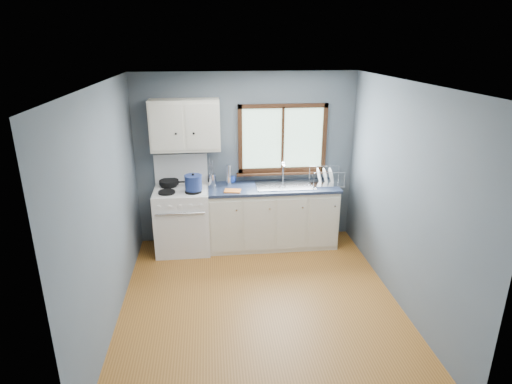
{
  "coord_description": "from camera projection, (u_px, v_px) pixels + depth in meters",
  "views": [
    {
      "loc": [
        -0.51,
        -4.27,
        2.9
      ],
      "look_at": [
        0.05,
        0.9,
        1.05
      ],
      "focal_mm": 30.0,
      "sensor_mm": 36.0,
      "label": 1
    }
  ],
  "objects": [
    {
      "name": "wall_right",
      "position": [
        404.0,
        197.0,
        4.76
      ],
      "size": [
        0.02,
        3.6,
        2.5
      ],
      "primitive_type": "cube",
      "color": "#555F68",
      "rests_on": "ground"
    },
    {
      "name": "skillet",
      "position": [
        169.0,
        182.0,
        6.1
      ],
      "size": [
        0.42,
        0.29,
        0.06
      ],
      "rotation": [
        0.0,
        0.0,
        -0.05
      ],
      "color": "black",
      "rests_on": "gas_range"
    },
    {
      "name": "ceiling",
      "position": [
        261.0,
        82.0,
        4.18
      ],
      "size": [
        3.2,
        3.6,
        0.02
      ],
      "primitive_type": "cube",
      "color": "white",
      "rests_on": "wall_back"
    },
    {
      "name": "countertop",
      "position": [
        273.0,
        187.0,
        6.15
      ],
      "size": [
        1.89,
        0.64,
        0.04
      ],
      "primitive_type": "cube",
      "color": "#1A2337",
      "rests_on": "base_cabinets"
    },
    {
      "name": "gas_range",
      "position": [
        183.0,
        218.0,
        6.14
      ],
      "size": [
        0.76,
        0.69,
        1.36
      ],
      "color": "white",
      "rests_on": "floor"
    },
    {
      "name": "floor",
      "position": [
        260.0,
        302.0,
        5.02
      ],
      "size": [
        3.2,
        3.6,
        0.02
      ],
      "primitive_type": "cube",
      "color": "#9C6125",
      "rests_on": "ground"
    },
    {
      "name": "dish_towel",
      "position": [
        233.0,
        191.0,
        5.92
      ],
      "size": [
        0.25,
        0.2,
        0.02
      ],
      "primitive_type": "cube",
      "rotation": [
        0.0,
        0.0,
        -0.19
      ],
      "color": "orange",
      "rests_on": "countertop"
    },
    {
      "name": "stockpot",
      "position": [
        193.0,
        182.0,
        5.83
      ],
      "size": [
        0.27,
        0.27,
        0.24
      ],
      "rotation": [
        0.0,
        0.0,
        -0.14
      ],
      "color": "navy",
      "rests_on": "gas_range"
    },
    {
      "name": "soap_bottle",
      "position": [
        232.0,
        176.0,
        6.23
      ],
      "size": [
        0.1,
        0.1,
        0.23
      ],
      "primitive_type": "imported",
      "rotation": [
        0.0,
        0.0,
        -0.16
      ],
      "color": "#2044BB",
      "rests_on": "countertop"
    },
    {
      "name": "wall_front",
      "position": [
        292.0,
        297.0,
        2.9
      ],
      "size": [
        3.2,
        0.02,
        2.5
      ],
      "primitive_type": "cube",
      "color": "#555F68",
      "rests_on": "ground"
    },
    {
      "name": "base_cabinets",
      "position": [
        272.0,
        219.0,
        6.31
      ],
      "size": [
        1.85,
        0.6,
        0.88
      ],
      "color": "beige",
      "rests_on": "floor"
    },
    {
      "name": "thermos",
      "position": [
        229.0,
        175.0,
        6.14
      ],
      "size": [
        0.08,
        0.08,
        0.3
      ],
      "primitive_type": "cylinder",
      "rotation": [
        0.0,
        0.0,
        -0.21
      ],
      "color": "silver",
      "rests_on": "countertop"
    },
    {
      "name": "wall_left",
      "position": [
        107.0,
        208.0,
        4.44
      ],
      "size": [
        0.02,
        3.6,
        2.5
      ],
      "primitive_type": "cube",
      "color": "#555F68",
      "rests_on": "ground"
    },
    {
      "name": "wall_back",
      "position": [
        246.0,
        159.0,
        6.3
      ],
      "size": [
        3.2,
        0.02,
        2.5
      ],
      "primitive_type": "cube",
      "color": "#555F68",
      "rests_on": "ground"
    },
    {
      "name": "utensil_crock",
      "position": [
        211.0,
        179.0,
        6.19
      ],
      "size": [
        0.14,
        0.14,
        0.4
      ],
      "rotation": [
        0.0,
        0.0,
        -0.07
      ],
      "color": "silver",
      "rests_on": "countertop"
    },
    {
      "name": "dish_rack",
      "position": [
        326.0,
        180.0,
        6.22
      ],
      "size": [
        0.48,
        0.37,
        0.24
      ],
      "rotation": [
        0.0,
        0.0,
        -0.05
      ],
      "color": "silver",
      "rests_on": "countertop"
    },
    {
      "name": "sink",
      "position": [
        285.0,
        190.0,
        6.18
      ],
      "size": [
        0.84,
        0.46,
        0.44
      ],
      "color": "silver",
      "rests_on": "countertop"
    },
    {
      "name": "upper_cabinets",
      "position": [
        185.0,
        125.0,
        5.85
      ],
      "size": [
        0.95,
        0.35,
        0.7
      ],
      "color": "beige",
      "rests_on": "wall_back"
    },
    {
      "name": "window",
      "position": [
        283.0,
        144.0,
        6.24
      ],
      "size": [
        1.36,
        0.1,
        1.03
      ],
      "color": "#9EC6A8",
      "rests_on": "wall_back"
    }
  ]
}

